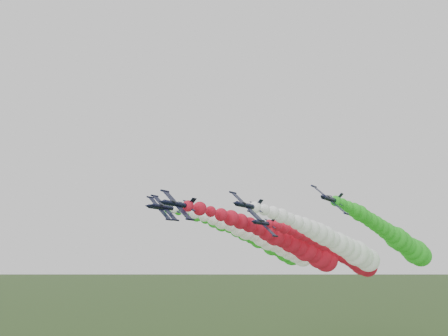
# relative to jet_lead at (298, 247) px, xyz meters

# --- Properties ---
(jet_lead) EXTENTS (12.23, 73.90, 16.95)m
(jet_lead) POSITION_rel_jet_lead_xyz_m (0.00, 0.00, 0.00)
(jet_lead) COLOR black
(jet_lead) RESTS_ON ground
(jet_inner_left) EXTENTS (12.06, 73.73, 16.78)m
(jet_inner_left) POSITION_rel_jet_lead_xyz_m (-11.81, 8.59, 1.54)
(jet_inner_left) COLOR black
(jet_inner_left) RESTS_ON ground
(jet_inner_right) EXTENTS (12.18, 73.85, 16.90)m
(jet_inner_right) POSITION_rel_jet_lead_xyz_m (10.09, 8.67, 0.05)
(jet_inner_right) COLOR black
(jet_inner_right) RESTS_ON ground
(jet_outer_left) EXTENTS (12.52, 74.20, 17.24)m
(jet_outer_left) POSITION_rel_jet_lead_xyz_m (-17.80, 16.55, 1.80)
(jet_outer_left) COLOR black
(jet_outer_left) RESTS_ON ground
(jet_outer_right) EXTENTS (12.01, 73.68, 16.73)m
(jet_outer_right) POSITION_rel_jet_lead_xyz_m (23.61, 18.29, 1.31)
(jet_outer_right) COLOR black
(jet_outer_right) RESTS_ON ground
(jet_trail) EXTENTS (12.11, 73.79, 16.83)m
(jet_trail) POSITION_rel_jet_lead_xyz_m (5.75, 23.89, -2.17)
(jet_trail) COLOR black
(jet_trail) RESTS_ON ground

